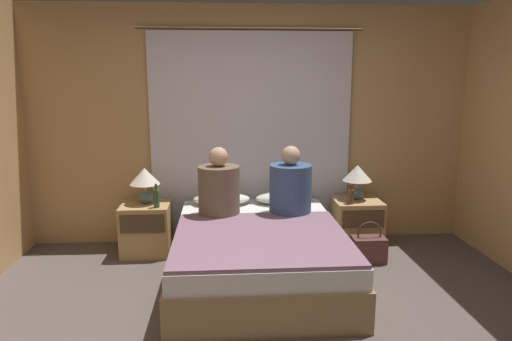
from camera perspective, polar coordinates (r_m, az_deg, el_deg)
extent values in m
cube|color=tan|center=(4.90, -0.67, 5.54)|extent=(4.78, 0.06, 2.50)
cube|color=silver|center=(4.85, -0.62, 3.88)|extent=(2.11, 0.03, 2.23)
cylinder|color=brown|center=(4.84, -0.65, 17.33)|extent=(2.31, 0.02, 0.02)
cube|color=#99754C|center=(4.10, 0.30, -11.40)|extent=(1.46, 1.95, 0.32)
cube|color=white|center=(4.02, 0.30, -8.27)|extent=(1.42, 1.91, 0.16)
cube|color=tan|center=(4.79, -13.52, -7.07)|extent=(0.48, 0.44, 0.51)
cube|color=#4C3823|center=(4.54, -14.05, -6.47)|extent=(0.42, 0.02, 0.19)
cube|color=tan|center=(4.92, 12.42, -6.52)|extent=(0.48, 0.44, 0.51)
cube|color=#4C3823|center=(4.68, 13.27, -5.90)|extent=(0.42, 0.02, 0.19)
ellipsoid|color=slate|center=(4.74, -13.62, -3.30)|extent=(0.15, 0.15, 0.12)
cylinder|color=#B2A893|center=(4.72, -13.68, -2.14)|extent=(0.02, 0.02, 0.08)
cone|color=silver|center=(4.69, -13.75, -0.69)|extent=(0.30, 0.30, 0.16)
ellipsoid|color=slate|center=(4.87, 12.45, -2.85)|extent=(0.15, 0.15, 0.12)
cylinder|color=#B2A893|center=(4.85, 12.50, -1.72)|extent=(0.02, 0.02, 0.08)
cone|color=silver|center=(4.83, 12.56, -0.31)|extent=(0.30, 0.30, 0.16)
ellipsoid|color=silver|center=(4.71, -4.33, -3.56)|extent=(0.58, 0.32, 0.12)
ellipsoid|color=silver|center=(4.75, 3.45, -3.42)|extent=(0.58, 0.32, 0.12)
cube|color=slate|center=(3.71, 0.66, -8.39)|extent=(1.40, 1.30, 0.03)
cylinder|color=brown|center=(4.29, -4.65, -2.58)|extent=(0.39, 0.39, 0.48)
sphere|color=tan|center=(4.23, -4.72, 1.73)|extent=(0.18, 0.18, 0.18)
cylinder|color=#38517A|center=(4.34, 4.31, -2.40)|extent=(0.40, 0.40, 0.48)
sphere|color=tan|center=(4.27, 4.38, 1.89)|extent=(0.18, 0.18, 0.18)
cylinder|color=#2D4C28|center=(4.55, -12.35, -3.46)|extent=(0.06, 0.06, 0.18)
cylinder|color=#2D4C28|center=(4.53, -12.41, -2.02)|extent=(0.02, 0.02, 0.06)
cylinder|color=#513819|center=(4.68, 11.76, -3.24)|extent=(0.07, 0.07, 0.14)
cylinder|color=#513819|center=(4.66, 11.81, -2.04)|extent=(0.02, 0.02, 0.06)
cube|color=brown|center=(4.61, 13.89, -9.58)|extent=(0.32, 0.20, 0.25)
torus|color=#492B27|center=(4.55, 13.99, -7.64)|extent=(0.24, 0.02, 0.24)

